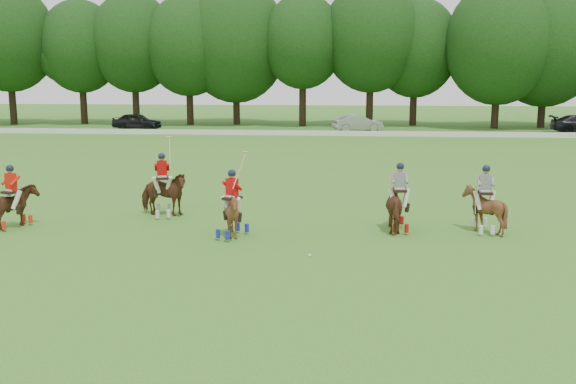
# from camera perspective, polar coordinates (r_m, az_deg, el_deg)

# --- Properties ---
(ground) EXTENTS (180.00, 180.00, 0.00)m
(ground) POSITION_cam_1_polar(r_m,az_deg,el_deg) (17.78, -9.04, -6.79)
(ground) COLOR #35681D
(ground) RESTS_ON ground
(tree_line) EXTENTS (117.98, 14.32, 14.75)m
(tree_line) POSITION_cam_1_polar(r_m,az_deg,el_deg) (64.68, 1.60, 13.18)
(tree_line) COLOR black
(tree_line) RESTS_ON ground
(boundary_rail) EXTENTS (120.00, 0.10, 0.44)m
(boundary_rail) POSITION_cam_1_polar(r_m,az_deg,el_deg) (54.84, 0.64, 5.28)
(boundary_rail) COLOR white
(boundary_rail) RESTS_ON ground
(car_left) EXTENTS (4.72, 2.30, 1.55)m
(car_left) POSITION_cam_1_polar(r_m,az_deg,el_deg) (62.26, -13.27, 6.14)
(car_left) COLOR black
(car_left) RESTS_ON ground
(car_mid) EXTENTS (4.76, 2.84, 1.48)m
(car_mid) POSITION_cam_1_polar(r_m,az_deg,el_deg) (59.13, 6.22, 6.11)
(car_mid) COLOR #A3A4A8
(car_mid) RESTS_ON ground
(polo_red_a) EXTENTS (1.43, 1.90, 2.73)m
(polo_red_a) POSITION_cam_1_polar(r_m,az_deg,el_deg) (23.89, -23.27, -1.13)
(polo_red_a) COLOR #492913
(polo_red_a) RESTS_ON ground
(polo_red_b) EXTENTS (1.95, 1.78, 2.90)m
(polo_red_b) POSITION_cam_1_polar(r_m,az_deg,el_deg) (24.20, -11.06, -0.14)
(polo_red_b) COLOR #492913
(polo_red_b) RESTS_ON ground
(polo_red_c) EXTENTS (1.68, 1.75, 2.76)m
(polo_red_c) POSITION_cam_1_polar(r_m,az_deg,el_deg) (20.75, -4.96, -1.93)
(polo_red_c) COLOR #492913
(polo_red_c) RESTS_ON ground
(polo_stripe_a) EXTENTS (1.19, 1.94, 2.31)m
(polo_stripe_a) POSITION_cam_1_polar(r_m,az_deg,el_deg) (21.90, 9.84, -1.26)
(polo_stripe_a) COLOR #492913
(polo_stripe_a) RESTS_ON ground
(polo_stripe_b) EXTENTS (1.27, 1.42, 2.27)m
(polo_stripe_b) POSITION_cam_1_polar(r_m,az_deg,el_deg) (22.34, 17.03, -1.41)
(polo_stripe_b) COLOR #492913
(polo_stripe_b) RESTS_ON ground
(polo_ball) EXTENTS (0.09, 0.09, 0.09)m
(polo_ball) POSITION_cam_1_polar(r_m,az_deg,el_deg) (18.70, 1.95, -5.65)
(polo_ball) COLOR white
(polo_ball) RESTS_ON ground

